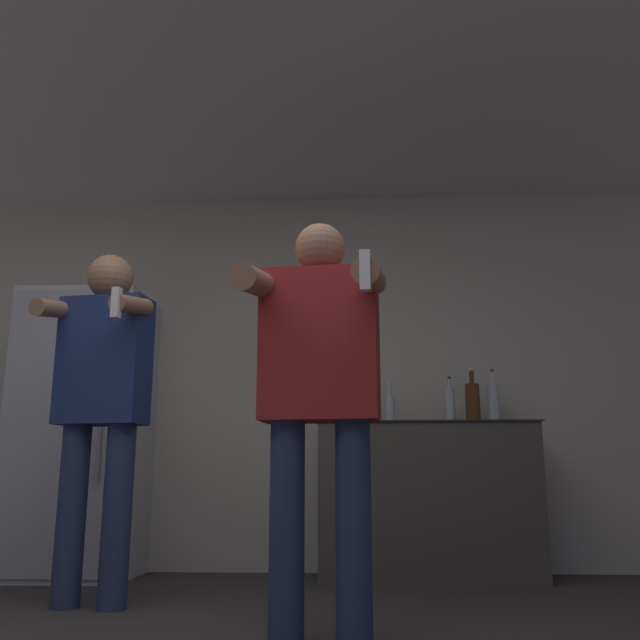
{
  "coord_description": "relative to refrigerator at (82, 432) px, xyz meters",
  "views": [
    {
      "loc": [
        0.61,
        -1.97,
        0.55
      ],
      "look_at": [
        0.48,
        0.74,
        1.18
      ],
      "focal_mm": 40.0,
      "sensor_mm": 36.0,
      "label": 1
    }
  ],
  "objects": [
    {
      "name": "bottle_dark_rum",
      "position": [
        1.94,
        0.1,
        0.15
      ],
      "size": [
        0.07,
        0.07,
        0.28
      ],
      "color": "silver",
      "rests_on": "counter"
    },
    {
      "name": "counter",
      "position": [
        2.14,
        0.04,
        -0.41
      ],
      "size": [
        1.33,
        0.61,
        0.92
      ],
      "color": "#47423D",
      "rests_on": "ground_plane"
    },
    {
      "name": "bottle_short_whiskey",
      "position": [
        2.32,
        0.1,
        0.16
      ],
      "size": [
        0.06,
        0.06,
        0.31
      ],
      "color": "silver",
      "rests_on": "counter"
    },
    {
      "name": "bottle_clear_vodka",
      "position": [
        2.46,
        0.1,
        0.18
      ],
      "size": [
        0.09,
        0.09,
        0.36
      ],
      "color": "#563314",
      "rests_on": "counter"
    },
    {
      "name": "bottle_green_wine",
      "position": [
        2.59,
        0.1,
        0.18
      ],
      "size": [
        0.07,
        0.07,
        0.35
      ],
      "color": "silver",
      "rests_on": "counter"
    },
    {
      "name": "person_woman_foreground",
      "position": [
        1.58,
        -1.75,
        0.06
      ],
      "size": [
        0.57,
        0.55,
        1.58
      ],
      "color": "navy",
      "rests_on": "ground_plane"
    },
    {
      "name": "person_man_side",
      "position": [
        0.49,
        -1.07,
        0.11
      ],
      "size": [
        0.52,
        0.48,
        1.68
      ],
      "color": "navy",
      "rests_on": "ground_plane"
    },
    {
      "name": "wall_back",
      "position": [
        1.1,
        0.36,
        0.4
      ],
      "size": [
        7.0,
        0.06,
        2.55
      ],
      "color": "beige",
      "rests_on": "ground_plane"
    },
    {
      "name": "refrigerator",
      "position": [
        0.0,
        0.0,
        0.0
      ],
      "size": [
        0.74,
        0.7,
        1.74
      ],
      "color": "silver",
      "rests_on": "ground_plane"
    },
    {
      "name": "bottle_red_label",
      "position": [
        1.6,
        0.1,
        0.14
      ],
      "size": [
        0.08,
        0.08,
        0.29
      ],
      "color": "maroon",
      "rests_on": "counter"
    },
    {
      "name": "ceiling_slab",
      "position": [
        1.1,
        -1.07,
        1.7
      ],
      "size": [
        7.0,
        3.33,
        0.05
      ],
      "color": "silver",
      "rests_on": "wall_back"
    }
  ]
}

